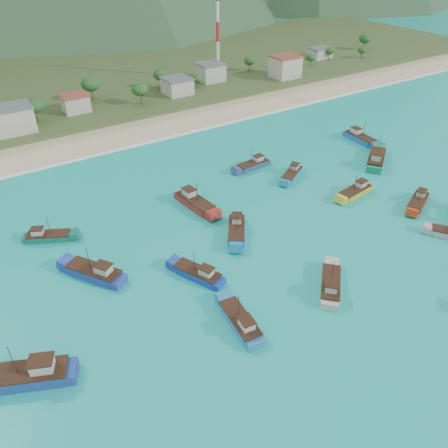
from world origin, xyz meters
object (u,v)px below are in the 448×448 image
boat_3 (27,376)px  boat_15 (195,203)px  radio_tower (218,22)px  boat_2 (240,323)px  boat_16 (418,202)px  boat_1 (253,165)px  boat_6 (376,160)px  boat_8 (237,231)px  boat_9 (355,192)px  boat_5 (330,286)px  boat_23 (48,237)px  boat_11 (198,274)px  boat_22 (292,175)px  boat_0 (95,273)px  boat_20 (360,138)px

boat_3 → boat_15: bearing=-33.2°
boat_3 → radio_tower: bearing=-18.9°
boat_2 → boat_16: 55.14m
boat_1 → boat_6: size_ratio=0.80×
radio_tower → boat_8: (-52.19, -90.65, -21.85)m
boat_2 → boat_9: bearing=29.0°
boat_6 → boat_2: bearing=-102.0°
radio_tower → boat_5: 124.87m
radio_tower → boat_23: size_ratio=4.35×
boat_11 → boat_5: bearing=-64.8°
boat_8 → boat_22: (25.55, 12.81, -0.14)m
boat_5 → boat_15: boat_15 is taller
boat_3 → boat_0: bearing=-19.4°
boat_1 → boat_15: (-22.22, -8.45, 0.21)m
boat_2 → boat_22: (39.09, 34.00, -0.10)m
boat_16 → boat_2: bearing=74.2°
radio_tower → boat_16: 106.50m
boat_2 → boat_8: 25.14m
boat_9 → boat_15: 37.96m
boat_5 → boat_6: 53.72m
boat_9 → boat_15: bearing=57.1°
boat_9 → boat_16: size_ratio=1.03×
boat_1 → boat_3: size_ratio=0.75×
boat_0 → boat_23: boat_0 is taller
boat_11 → boat_9: bearing=-17.7°
boat_5 → boat_22: bearing=105.1°
boat_6 → boat_15: bearing=-133.8°
boat_16 → boat_20: bearing=-50.5°
boat_15 → boat_22: boat_15 is taller
boat_2 → boat_8: size_ratio=1.01×
boat_20 → boat_22: (-31.21, -6.27, -0.19)m
boat_5 → boat_11: (-17.87, 15.15, -0.05)m
boat_16 → boat_0: bearing=53.1°
boat_5 → boat_23: size_ratio=1.00×
boat_6 → boat_8: bearing=-118.2°
boat_20 → boat_23: boat_20 is taller
boat_9 → boat_11: size_ratio=1.01×
boat_3 → boat_9: boat_3 is taller
boat_8 → boat_22: 28.58m
boat_22 → boat_20: bearing=-108.9°
boat_0 → boat_8: bearing=-38.3°
radio_tower → boat_22: radio_tower is taller
boat_0 → boat_11: bearing=-66.1°
boat_1 → boat_20: boat_20 is taller
boat_3 → boat_11: size_ratio=1.30×
boat_11 → boat_23: bearing=102.5°
radio_tower → boat_9: bearing=-102.0°
boat_11 → boat_1: bearing=17.1°
boat_1 → boat_2: size_ratio=0.95×
boat_5 → boat_6: size_ratio=0.76×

